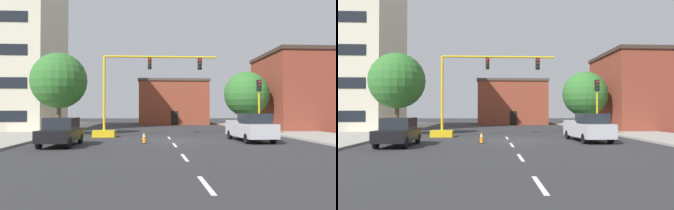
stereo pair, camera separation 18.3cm
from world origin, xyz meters
The scene contains 17 objects.
ground_plane centered at (0.00, 0.00, 0.00)m, with size 160.00×160.00×0.00m, color #2D2D30.
sidewalk_left centered at (-12.58, 8.00, 0.07)m, with size 6.00×56.00×0.14m, color #9E998E.
sidewalk_right centered at (12.58, 8.00, 0.07)m, with size 6.00×56.00×0.14m, color #9E998E.
lane_stripe_seg_0 centered at (0.00, -14.00, 0.00)m, with size 0.16×2.40×0.01m, color silver.
lane_stripe_seg_1 centered at (0.00, -8.50, 0.00)m, with size 0.16×2.40×0.01m, color silver.
lane_stripe_seg_2 centered at (0.00, -3.00, 0.00)m, with size 0.16×2.40×0.01m, color silver.
lane_stripe_seg_3 centered at (0.00, 2.50, 0.00)m, with size 0.16×2.40×0.01m, color silver.
building_brick_center centered at (2.40, 30.92, 3.70)m, with size 11.43×8.72×7.37m.
building_row_right centered at (18.29, 13.25, 4.44)m, with size 13.14×10.47×8.85m.
traffic_signal_gantry centered at (-3.95, 3.82, 2.32)m, with size 10.37×1.20×6.83m.
traffic_light_pole_right centered at (7.67, 3.29, 3.53)m, with size 0.32×0.47×4.80m.
tree_right_mid centered at (8.97, 10.95, 4.02)m, with size 4.87×4.87×6.46m.
tree_left_near centered at (-9.65, 5.92, 4.88)m, with size 4.98×4.98×7.38m.
pickup_truck_silver centered at (5.60, -0.71, 0.97)m, with size 2.26×5.49×1.99m.
sedan_black_near_left centered at (-7.01, -3.11, 0.89)m, with size 1.90×4.52×1.74m.
traffic_cone_roadside_a centered at (-1.93, -1.68, 0.35)m, with size 0.36×0.36×0.70m.
traffic_cone_roadside_b centered at (-1.99, 0.33, 0.31)m, with size 0.36×0.36×0.63m.
Camera 2 is at (-1.47, -23.21, 2.11)m, focal length 34.29 mm.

